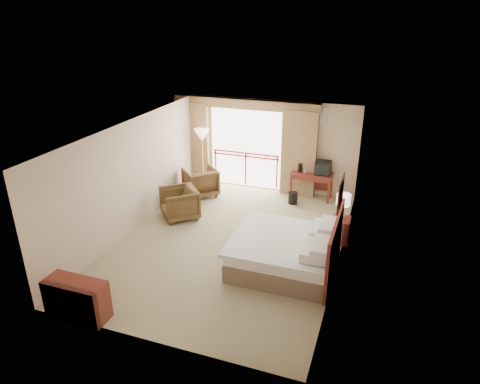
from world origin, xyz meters
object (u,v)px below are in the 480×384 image
at_px(desk, 312,178).
at_px(tv, 323,168).
at_px(nightstand, 340,230).
at_px(wastebasket, 293,198).
at_px(armchair_far, 201,195).
at_px(side_table, 183,194).
at_px(dresser, 77,299).
at_px(table_lamp, 344,200).
at_px(floor_lamp, 202,137).
at_px(bed, 287,252).
at_px(armchair_near, 180,217).

height_order(desk, tv, tv).
distance_m(nightstand, wastebasket, 2.32).
distance_m(armchair_far, side_table, 0.91).
distance_m(desk, dresser, 7.24).
xyz_separation_m(table_lamp, dresser, (-4.02, -4.33, -0.67)).
bearing_deg(floor_lamp, tv, 1.89).
height_order(bed, armchair_near, bed).
bearing_deg(nightstand, side_table, 171.56).
bearing_deg(desk, armchair_far, -162.15).
height_order(wastebasket, side_table, side_table).
bearing_deg(wastebasket, side_table, -158.15).
bearing_deg(desk, armchair_near, -139.25).
relative_size(nightstand, floor_lamp, 0.33).
bearing_deg(bed, armchair_far, 138.52).
distance_m(wastebasket, armchair_far, 2.72).
xyz_separation_m(nightstand, wastebasket, (-1.53, 1.74, -0.13)).
distance_m(table_lamp, tv, 2.39).
distance_m(bed, dresser, 4.17).
height_order(nightstand, dresser, dresser).
bearing_deg(table_lamp, dresser, -132.83).
bearing_deg(floor_lamp, bed, -45.92).
height_order(table_lamp, armchair_far, table_lamp).
xyz_separation_m(tv, side_table, (-3.56, -1.70, -0.62)).
bearing_deg(side_table, dresser, -85.62).
height_order(bed, floor_lamp, floor_lamp).
distance_m(table_lamp, side_table, 4.48).
distance_m(tv, floor_lamp, 3.69).
height_order(bed, tv, tv).
distance_m(nightstand, side_table, 4.43).
distance_m(nightstand, armchair_far, 4.46).
bearing_deg(nightstand, wastebasket, 130.50).
bearing_deg(armchair_far, wastebasket, 141.93).
height_order(table_lamp, wastebasket, table_lamp).
xyz_separation_m(bed, nightstand, (0.92, 1.50, -0.08)).
relative_size(tv, wastebasket, 1.33).
distance_m(desk, floor_lamp, 3.47).
height_order(table_lamp, desk, table_lamp).
distance_m(tv, armchair_far, 3.63).
xyz_separation_m(side_table, floor_lamp, (-0.08, 1.58, 1.20)).
bearing_deg(bed, wastebasket, 100.65).
height_order(tv, floor_lamp, floor_lamp).
relative_size(bed, wastebasket, 6.44).
relative_size(bed, desk, 1.82).
xyz_separation_m(armchair_near, dresser, (0.10, -4.16, 0.37)).
bearing_deg(tv, bed, -96.59).
relative_size(nightstand, side_table, 1.22).
height_order(desk, armchair_far, desk).
bearing_deg(tv, desk, 163.93).
bearing_deg(tv, side_table, -159.71).
distance_m(bed, wastebasket, 3.30).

